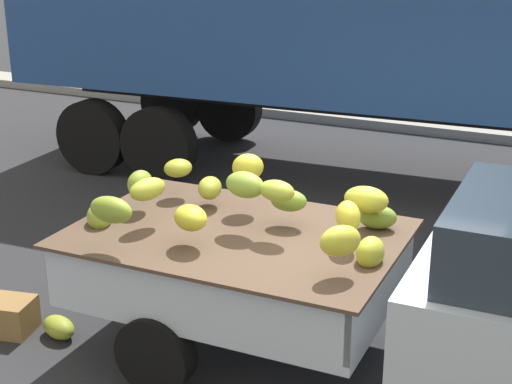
{
  "coord_description": "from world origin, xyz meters",
  "views": [
    {
      "loc": [
        2.0,
        -5.47,
        3.48
      ],
      "look_at": [
        -0.73,
        0.17,
        1.29
      ],
      "focal_mm": 54.15,
      "sensor_mm": 36.0,
      "label": 1
    }
  ],
  "objects_px": {
    "pickup_truck": "(460,296)",
    "semi_trailer": "(439,0)",
    "fallen_banana_bunch_near_tailgate": "(59,327)",
    "produce_crate": "(4,315)"
  },
  "relations": [
    {
      "from": "pickup_truck",
      "to": "semi_trailer",
      "type": "distance_m",
      "value": 5.41
    },
    {
      "from": "semi_trailer",
      "to": "fallen_banana_bunch_near_tailgate",
      "type": "xyz_separation_m",
      "value": [
        -1.9,
        -5.5,
        -2.45
      ]
    },
    {
      "from": "pickup_truck",
      "to": "produce_crate",
      "type": "xyz_separation_m",
      "value": [
        -3.84,
        -0.68,
        -0.74
      ]
    },
    {
      "from": "semi_trailer",
      "to": "fallen_banana_bunch_near_tailgate",
      "type": "height_order",
      "value": "semi_trailer"
    },
    {
      "from": "produce_crate",
      "to": "fallen_banana_bunch_near_tailgate",
      "type": "bearing_deg",
      "value": 13.36
    },
    {
      "from": "pickup_truck",
      "to": "semi_trailer",
      "type": "height_order",
      "value": "semi_trailer"
    },
    {
      "from": "pickup_truck",
      "to": "fallen_banana_bunch_near_tailgate",
      "type": "bearing_deg",
      "value": -171.63
    },
    {
      "from": "semi_trailer",
      "to": "fallen_banana_bunch_near_tailgate",
      "type": "relative_size",
      "value": 32.63
    },
    {
      "from": "fallen_banana_bunch_near_tailgate",
      "to": "pickup_truck",
      "type": "bearing_deg",
      "value": 9.48
    },
    {
      "from": "semi_trailer",
      "to": "produce_crate",
      "type": "xyz_separation_m",
      "value": [
        -2.41,
        -5.62,
        -2.39
      ]
    }
  ]
}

